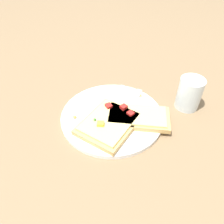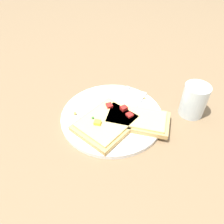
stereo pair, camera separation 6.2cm
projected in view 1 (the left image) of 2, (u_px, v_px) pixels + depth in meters
ground_plane at (112, 118)px, 0.63m from camera, size 4.00×4.00×0.00m
plate at (112, 116)px, 0.63m from camera, size 0.29×0.29×0.01m
fork at (107, 107)px, 0.64m from camera, size 0.03×0.21×0.01m
knife at (131, 107)px, 0.64m from camera, size 0.03×0.21×0.01m
pizza_slice_main at (109, 123)px, 0.59m from camera, size 0.15×0.17×0.03m
pizza_slice_corner at (137, 117)px, 0.60m from camera, size 0.20×0.15×0.03m
crumb_scatter at (107, 114)px, 0.62m from camera, size 0.22×0.18×0.01m
drinking_glass at (189, 94)px, 0.64m from camera, size 0.07×0.07×0.10m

